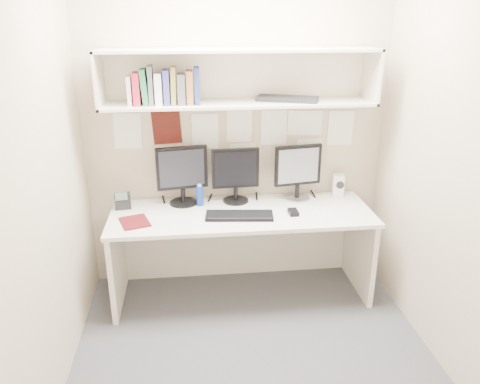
{
  "coord_description": "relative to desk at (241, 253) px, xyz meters",
  "views": [
    {
      "loc": [
        -0.37,
        -2.63,
        2.14
      ],
      "look_at": [
        -0.05,
        0.35,
        1.0
      ],
      "focal_mm": 35.0,
      "sensor_mm": 36.0,
      "label": 1
    }
  ],
  "objects": [
    {
      "name": "monitor_right",
      "position": [
        0.48,
        0.22,
        0.61
      ],
      "size": [
        0.39,
        0.21,
        0.45
      ],
      "rotation": [
        0.0,
        0.0,
        0.16
      ],
      "color": "#A5A5AA",
      "rests_on": "desk"
    },
    {
      "name": "maroon_notebook",
      "position": [
        -0.79,
        -0.12,
        0.37
      ],
      "size": [
        0.25,
        0.28,
        0.01
      ],
      "primitive_type": "cube",
      "rotation": [
        0.0,
        0.0,
        0.32
      ],
      "color": "#520E11",
      "rests_on": "desk"
    },
    {
      "name": "wall_back",
      "position": [
        0.0,
        0.35,
        0.93
      ],
      "size": [
        2.4,
        0.02,
        2.6
      ],
      "primitive_type": "cube",
      "color": "#BDAB91",
      "rests_on": "ground"
    },
    {
      "name": "wall_front",
      "position": [
        0.0,
        -1.65,
        0.93
      ],
      "size": [
        2.4,
        0.02,
        2.6
      ],
      "primitive_type": "cube",
      "color": "#BDAB91",
      "rests_on": "ground"
    },
    {
      "name": "hutch_tray",
      "position": [
        0.36,
        0.17,
        1.19
      ],
      "size": [
        0.49,
        0.32,
        0.03
      ],
      "primitive_type": "cube",
      "rotation": [
        0.0,
        0.0,
        -0.36
      ],
      "color": "black",
      "rests_on": "overhead_hutch"
    },
    {
      "name": "wall_left",
      "position": [
        -1.2,
        -0.65,
        0.93
      ],
      "size": [
        0.02,
        2.0,
        2.6
      ],
      "primitive_type": "cube",
      "color": "#BDAB91",
      "rests_on": "ground"
    },
    {
      "name": "book_stack",
      "position": [
        -0.54,
        0.13,
        1.29
      ],
      "size": [
        0.5,
        0.17,
        0.27
      ],
      "color": "silver",
      "rests_on": "overhead_hutch"
    },
    {
      "name": "overhead_hutch",
      "position": [
        0.0,
        0.21,
        1.35
      ],
      "size": [
        2.0,
        0.38,
        0.4
      ],
      "color": "silver",
      "rests_on": "wall_back"
    },
    {
      "name": "speaker",
      "position": [
        0.84,
        0.25,
        0.45
      ],
      "size": [
        0.11,
        0.11,
        0.18
      ],
      "rotation": [
        0.0,
        0.0,
        -0.2
      ],
      "color": "silver",
      "rests_on": "desk"
    },
    {
      "name": "mouse",
      "position": [
        0.38,
        -0.1,
        0.38
      ],
      "size": [
        0.07,
        0.11,
        0.03
      ],
      "primitive_type": "cube",
      "rotation": [
        0.0,
        0.0,
        0.03
      ],
      "color": "black",
      "rests_on": "desk"
    },
    {
      "name": "keyboard",
      "position": [
        -0.03,
        -0.11,
        0.38
      ],
      "size": [
        0.52,
        0.23,
        0.02
      ],
      "primitive_type": "cube",
      "rotation": [
        0.0,
        0.0,
        -0.11
      ],
      "color": "black",
      "rests_on": "desk"
    },
    {
      "name": "desk_phone",
      "position": [
        -0.91,
        0.17,
        0.42
      ],
      "size": [
        0.14,
        0.13,
        0.15
      ],
      "rotation": [
        0.0,
        0.0,
        0.14
      ],
      "color": "black",
      "rests_on": "desk"
    },
    {
      "name": "blue_bottle",
      "position": [
        -0.31,
        0.16,
        0.45
      ],
      "size": [
        0.06,
        0.06,
        0.18
      ],
      "color": "navy",
      "rests_on": "desk"
    },
    {
      "name": "wall_right",
      "position": [
        1.2,
        -0.65,
        0.93
      ],
      "size": [
        0.02,
        2.0,
        2.6
      ],
      "primitive_type": "cube",
      "color": "#BDAB91",
      "rests_on": "ground"
    },
    {
      "name": "monitor_left",
      "position": [
        -0.44,
        0.22,
        0.62
      ],
      "size": [
        0.4,
        0.22,
        0.47
      ],
      "rotation": [
        0.0,
        0.0,
        0.17
      ],
      "color": "black",
      "rests_on": "desk"
    },
    {
      "name": "floor",
      "position": [
        0.0,
        -0.65,
        -0.37
      ],
      "size": [
        2.4,
        2.0,
        0.01
      ],
      "primitive_type": "cube",
      "color": "#444449",
      "rests_on": "ground"
    },
    {
      "name": "desk",
      "position": [
        0.0,
        0.0,
        0.0
      ],
      "size": [
        2.0,
        0.7,
        0.73
      ],
      "color": "silver",
      "rests_on": "floor"
    },
    {
      "name": "monitor_center",
      "position": [
        -0.02,
        0.22,
        0.6
      ],
      "size": [
        0.38,
        0.21,
        0.44
      ],
      "rotation": [
        0.0,
        0.0,
        0.05
      ],
      "color": "black",
      "rests_on": "desk"
    },
    {
      "name": "pinned_papers",
      "position": [
        0.0,
        0.34,
        0.88
      ],
      "size": [
        1.92,
        0.01,
        0.48
      ],
      "primitive_type": null,
      "color": "white",
      "rests_on": "wall_back"
    }
  ]
}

